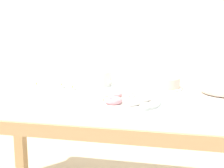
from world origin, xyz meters
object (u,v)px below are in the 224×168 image
object	(u,v)px
plate_stack	(95,78)
tealight_near_front	(61,86)
pastry_platter	(124,101)
cake_chocolate_round	(160,83)
tealight_right_edge	(73,89)
tealight_near_cakes	(36,85)

from	to	relation	value
plate_stack	tealight_near_front	bearing A→B (deg)	-144.43
tealight_near_front	pastry_platter	bearing A→B (deg)	-34.19
cake_chocolate_round	tealight_near_front	bearing A→B (deg)	-170.16
cake_chocolate_round	tealight_right_edge	size ratio (longest dim) A/B	6.55
tealight_near_cakes	tealight_near_front	size ratio (longest dim) A/B	1.00
tealight_near_cakes	tealight_near_front	xyz separation A→B (m)	(0.16, 0.01, 0.00)
plate_stack	tealight_right_edge	size ratio (longest dim) A/B	5.25
tealight_near_cakes	tealight_right_edge	bearing A→B (deg)	-10.33
cake_chocolate_round	plate_stack	size ratio (longest dim) A/B	1.25
pastry_platter	tealight_right_edge	xyz separation A→B (m)	(-0.34, 0.24, -0.00)
cake_chocolate_round	tealight_near_front	size ratio (longest dim) A/B	6.55
cake_chocolate_round	plate_stack	distance (m)	0.41
pastry_platter	plate_stack	xyz separation A→B (m)	(-0.26, 0.42, 0.03)
pastry_platter	cake_chocolate_round	bearing A→B (deg)	69.36
pastry_platter	tealight_near_front	bearing A→B (deg)	145.81
plate_stack	tealight_right_edge	distance (m)	0.20
plate_stack	tealight_near_cakes	distance (m)	0.36
tealight_right_edge	tealight_near_front	bearing A→B (deg)	149.72
plate_stack	tealight_near_cakes	xyz separation A→B (m)	(-0.33, -0.13, -0.03)
tealight_near_cakes	tealight_right_edge	size ratio (longest dim) A/B	1.00
pastry_platter	plate_stack	size ratio (longest dim) A/B	1.69
plate_stack	tealight_right_edge	world-z (taller)	plate_stack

